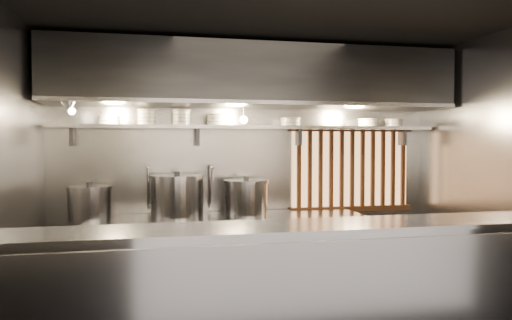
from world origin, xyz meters
name	(u,v)px	position (x,y,z in m)	size (l,w,h in m)	color
ceiling	(280,19)	(0.00, 0.00, 2.80)	(4.50, 4.50, 0.00)	black
wall_back	(247,168)	(0.00, 1.50, 1.40)	(4.50, 4.50, 0.00)	gray
wall_left	(7,181)	(-2.25, 0.00, 1.40)	(3.00, 3.00, 0.00)	gray
wall_right	(500,173)	(2.25, 0.00, 1.40)	(3.00, 3.00, 0.00)	gray
serving_counter	(315,303)	(0.00, -0.96, 0.57)	(4.50, 0.56, 1.13)	#97979C
cooking_bench	(227,256)	(-0.30, 1.13, 0.45)	(3.00, 0.70, 0.90)	#97979C
bowl_shelf	(250,127)	(0.00, 1.32, 1.88)	(4.40, 0.34, 0.04)	#97979C
exhaust_hood	(254,77)	(0.00, 1.10, 2.42)	(4.40, 0.81, 0.65)	#2D2D30
wood_screen	(351,169)	(1.30, 1.45, 1.38)	(1.56, 0.09, 1.04)	#FFB872
faucet_left	(148,178)	(-1.15, 1.37, 1.31)	(0.04, 0.30, 0.50)	silver
faucet_right	(211,177)	(-0.45, 1.37, 1.31)	(0.04, 0.30, 0.50)	silver
heat_lamp	(69,105)	(-1.90, 0.85, 2.07)	(0.25, 0.35, 0.20)	#97979C
pendant_bulb	(244,120)	(-0.10, 1.20, 1.96)	(0.09, 0.09, 0.19)	#2D2D30
stock_pot_left	(90,203)	(-1.75, 1.15, 1.08)	(0.58, 0.58, 0.39)	#97979C
stock_pot_mid	(177,196)	(-0.85, 1.16, 1.13)	(0.75, 0.75, 0.49)	#97979C
stock_pot_right	(246,197)	(-0.09, 1.12, 1.10)	(0.66, 0.66, 0.43)	#97979C
bowl_stack_0	(109,120)	(-1.56, 1.32, 1.95)	(0.24, 0.24, 0.09)	silver
bowl_stack_1	(146,117)	(-1.17, 1.32, 1.98)	(0.20, 0.20, 0.17)	silver
bowl_stack_2	(181,117)	(-0.78, 1.32, 1.98)	(0.20, 0.20, 0.17)	silver
bowl_stack_3	(217,120)	(-0.39, 1.32, 1.97)	(0.24, 0.24, 0.13)	silver
bowl_stack_4	(291,122)	(0.48, 1.32, 1.95)	(0.24, 0.24, 0.09)	silver
bowl_stack_5	(368,123)	(1.45, 1.32, 1.95)	(0.24, 0.24, 0.09)	silver
bowl_stack_6	(394,123)	(1.80, 1.32, 1.95)	(0.23, 0.23, 0.09)	silver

